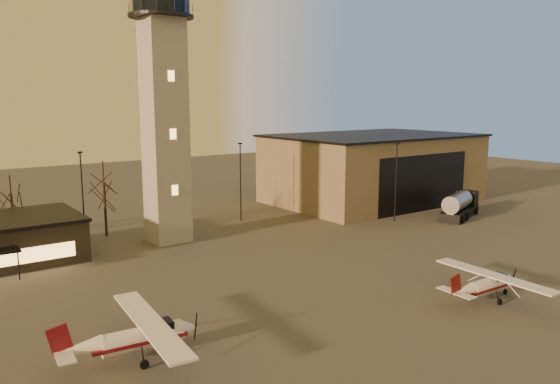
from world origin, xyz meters
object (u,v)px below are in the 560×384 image
Objects in this scene: hangar at (373,168)px; cessna_front at (490,287)px; fuel_truck at (460,207)px; cessna_rear at (145,341)px; control_tower at (164,92)px.

hangar reaches higher than cessna_front.
cessna_rear is at bearing 174.81° from fuel_truck.
hangar is at bearing 36.32° from cessna_rear.
hangar is at bearing 6.31° from control_tower.
cessna_front is at bearing -8.66° from cessna_rear.
control_tower is at bearing -173.69° from hangar.
cessna_front is at bearing -122.97° from hangar.
fuel_truck is at bearing 42.57° from cessna_front.
cessna_front is 1.07× the size of fuel_truck.
cessna_front is 26.73m from cessna_rear.
control_tower is 1.07× the size of hangar.
hangar is 3.15× the size of fuel_truck.
fuel_truck is (23.81, 20.15, 0.39)m from cessna_front.
control_tower reaches higher than cessna_front.
hangar is 16.06m from fuel_truck.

